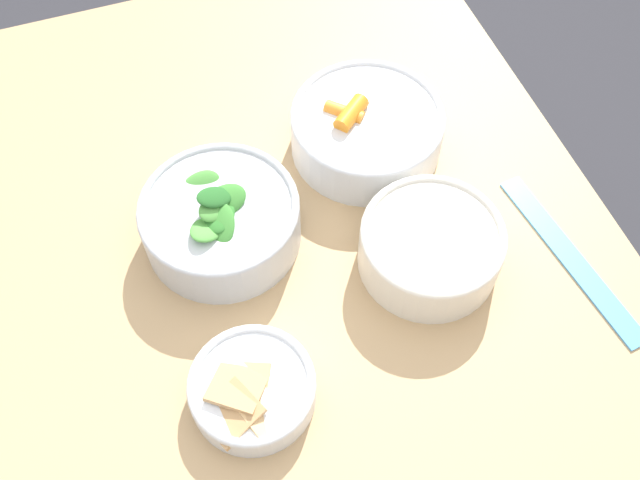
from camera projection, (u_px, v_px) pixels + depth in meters
name	position (u px, v px, depth m)	size (l,w,h in m)	color
ground_plane	(318.00, 457.00, 1.50)	(10.00, 10.00, 0.00)	#2D2D33
dining_table	(316.00, 328.00, 0.96)	(1.14, 0.77, 0.77)	tan
bowl_carrots	(366.00, 129.00, 0.93)	(0.20, 0.20, 0.08)	silver
bowl_greens	(220.00, 219.00, 0.85)	(0.19, 0.19, 0.10)	silver
bowl_beans_hotdog	(430.00, 248.00, 0.84)	(0.17, 0.17, 0.07)	silver
bowl_cookies	(252.00, 389.00, 0.75)	(0.14, 0.14, 0.04)	silver
ruler	(570.00, 258.00, 0.86)	(0.26, 0.06, 0.00)	#4C99E0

